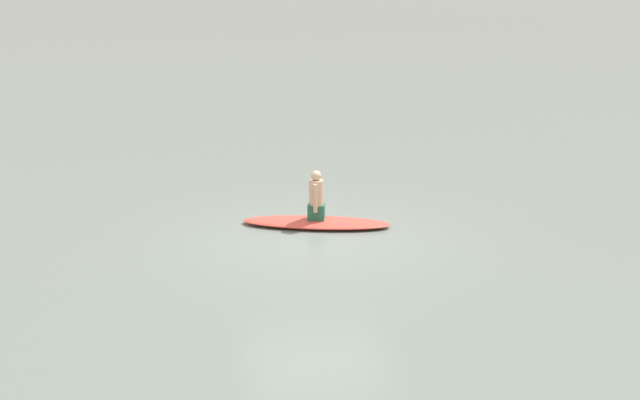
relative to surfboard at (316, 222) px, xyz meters
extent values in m
plane|color=slate|center=(0.70, -0.15, -0.06)|extent=(400.00, 400.00, 0.00)
ellipsoid|color=#D84C3F|center=(0.00, 0.00, 0.00)|extent=(1.64, 2.84, 0.13)
cube|color=#26664C|center=(0.00, 0.00, 0.21)|extent=(0.33, 0.37, 0.28)
cylinder|color=#D6AD8E|center=(0.00, 0.00, 0.56)|extent=(0.34, 0.34, 0.47)
sphere|color=#D6AD8E|center=(0.00, 0.00, 0.89)|extent=(0.19, 0.19, 0.19)
cylinder|color=#D6AD8E|center=(0.15, -0.05, 0.50)|extent=(0.10, 0.10, 0.52)
cylinder|color=#D6AD8E|center=(-0.15, 0.05, 0.50)|extent=(0.10, 0.10, 0.52)
camera|label=1|loc=(14.65, -3.35, 4.69)|focal=48.19mm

